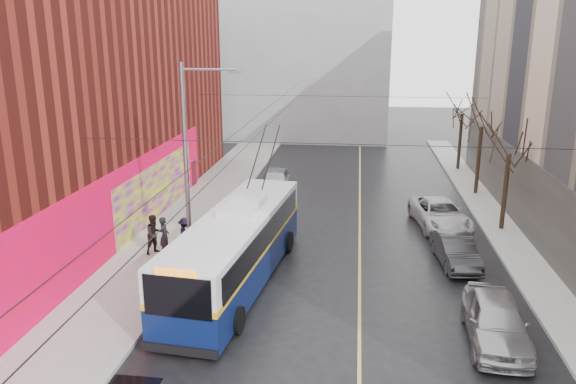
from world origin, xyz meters
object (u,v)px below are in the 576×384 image
Objects in this scene: pedestrian_c at (185,234)px; parked_car_b at (456,251)px; parked_car_c at (440,214)px; tree_far at (463,104)px; tree_mid at (483,115)px; following_car at (275,181)px; pedestrian_a at (165,236)px; tree_near at (511,139)px; pedestrian_b at (155,234)px; streetlight_pole at (189,158)px; trolleybus at (237,247)px; parked_car_a at (496,320)px.

parked_car_b is at bearing -115.09° from pedestrian_c.
tree_far is at bearing 67.96° from parked_car_c.
parked_car_b is at bearing -104.92° from tree_mid.
pedestrian_c is (-2.68, -11.17, 0.16)m from following_car.
tree_far is 3.53× the size of pedestrian_a.
tree_near is 0.97× the size of tree_far.
tree_far is 26.39m from pedestrian_b.
tree_mid is at bearing -90.00° from tree_far.
streetlight_pole is 1.35× the size of tree_mid.
tree_mid is at bearing 56.00° from trolleybus.
pedestrian_b is at bearing -165.89° from parked_car_c.
parked_car_c is at bearing -115.27° from tree_mid.
streetlight_pole is 14.07m from parked_car_c.
streetlight_pole is 12.77m from following_car.
tree_far is 1.23× the size of parked_car_c.
streetlight_pole is at bearing -161.44° from parked_car_c.
trolleybus is 4.33m from pedestrian_c.
streetlight_pole is 0.73× the size of trolleybus.
pedestrian_c is at bearing 156.01° from parked_car_a.
following_car is at bearing -39.59° from pedestrian_c.
trolleybus is at bearing -167.75° from parked_car_b.
trolleybus is 2.61× the size of parked_car_a.
parked_car_c is at bearing -103.08° from tree_far.
tree_near reaches higher than parked_car_b.
pedestrian_c is at bearing 143.09° from trolleybus.
pedestrian_a is (-3.47, -11.78, 0.27)m from following_car.
pedestrian_b is 1.41m from pedestrian_c.
tree_mid is 3.59× the size of pedestrian_a.
parked_car_b is (-3.20, -19.01, -4.46)m from tree_far.
pedestrian_a is 1.13× the size of pedestrian_c.
pedestrian_a is 0.98× the size of pedestrian_b.
following_car is (2.05, 11.94, -4.04)m from streetlight_pole.
following_car is (-13.09, -1.06, -4.45)m from tree_mid.
parked_car_c is (-0.25, 11.94, -0.07)m from parked_car_a.
pedestrian_b is (-17.09, -5.69, -3.88)m from tree_near.
parked_car_c is 13.70m from pedestrian_c.
following_car is at bearing -37.44° from pedestrian_a.
tree_mid reaches higher than trolleybus.
pedestrian_c is (-12.57, -5.45, 0.23)m from parked_car_c.
tree_mid reaches higher than parked_car_b.
trolleybus is (-12.62, -8.14, -3.37)m from tree_near.
tree_mid is at bearing 40.65° from streetlight_pole.
pedestrian_a is at bearing 159.47° from parked_car_a.
tree_mid is 21.36m from pedestrian_a.
tree_near is 1.35× the size of following_car.
parked_car_a is (-2.95, -11.72, -4.17)m from tree_near.
pedestrian_a is at bearing -160.58° from tree_near.
tree_mid is (0.00, 7.00, 0.28)m from tree_near.
pedestrian_a reaches higher than parked_car_a.
following_car is at bearing 80.26° from streetlight_pole.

